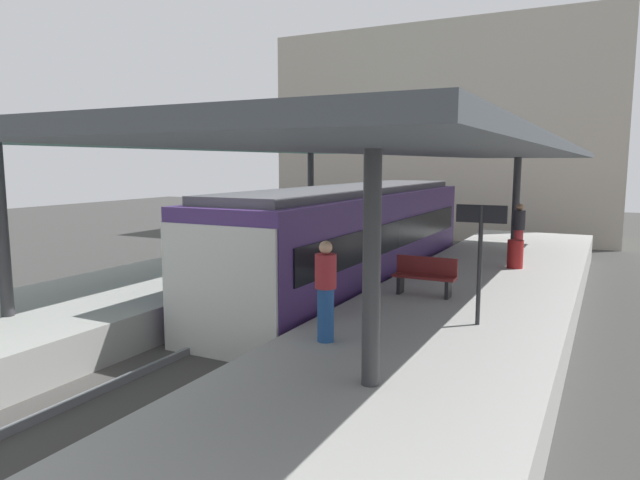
{
  "coord_description": "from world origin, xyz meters",
  "views": [
    {
      "loc": [
        6.53,
        -11.73,
        3.96
      ],
      "look_at": [
        -0.47,
        1.97,
        1.86
      ],
      "focal_mm": 31.9,
      "sensor_mm": 36.0,
      "label": 1
    }
  ],
  "objects_px": {
    "commuter_train": "(352,241)",
    "passenger_mid_platform": "(519,230)",
    "platform_sign": "(481,237)",
    "passenger_near_bench": "(326,290)",
    "platform_bench": "(425,275)",
    "litter_bin": "(515,254)"
  },
  "relations": [
    {
      "from": "platform_bench",
      "to": "litter_bin",
      "type": "xyz_separation_m",
      "value": [
        1.31,
        4.4,
        -0.06
      ]
    },
    {
      "from": "platform_sign",
      "to": "passenger_near_bench",
      "type": "bearing_deg",
      "value": -133.68
    },
    {
      "from": "platform_sign",
      "to": "passenger_near_bench",
      "type": "distance_m",
      "value": 3.07
    },
    {
      "from": "platform_sign",
      "to": "passenger_near_bench",
      "type": "height_order",
      "value": "platform_sign"
    },
    {
      "from": "platform_sign",
      "to": "commuter_train",
      "type": "bearing_deg",
      "value": 135.28
    },
    {
      "from": "passenger_near_bench",
      "to": "platform_bench",
      "type": "bearing_deg",
      "value": 82.86
    },
    {
      "from": "passenger_near_bench",
      "to": "commuter_train",
      "type": "bearing_deg",
      "value": 110.21
    },
    {
      "from": "commuter_train",
      "to": "passenger_mid_platform",
      "type": "relative_size",
      "value": 7.45
    },
    {
      "from": "commuter_train",
      "to": "passenger_mid_platform",
      "type": "bearing_deg",
      "value": 41.77
    },
    {
      "from": "litter_bin",
      "to": "commuter_train",
      "type": "bearing_deg",
      "value": -156.92
    },
    {
      "from": "platform_bench",
      "to": "passenger_mid_platform",
      "type": "xyz_separation_m",
      "value": [
        1.13,
        6.22,
        0.42
      ]
    },
    {
      "from": "platform_bench",
      "to": "passenger_near_bench",
      "type": "relative_size",
      "value": 0.82
    },
    {
      "from": "commuter_train",
      "to": "passenger_mid_platform",
      "type": "height_order",
      "value": "commuter_train"
    },
    {
      "from": "passenger_mid_platform",
      "to": "commuter_train",
      "type": "bearing_deg",
      "value": -138.23
    },
    {
      "from": "commuter_train",
      "to": "platform_bench",
      "type": "xyz_separation_m",
      "value": [
        2.93,
        -2.6,
        -0.26
      ]
    },
    {
      "from": "platform_sign",
      "to": "litter_bin",
      "type": "distance_m",
      "value": 6.37
    },
    {
      "from": "commuter_train",
      "to": "platform_bench",
      "type": "relative_size",
      "value": 9.1
    },
    {
      "from": "passenger_mid_platform",
      "to": "litter_bin",
      "type": "bearing_deg",
      "value": -84.41
    },
    {
      "from": "platform_sign",
      "to": "platform_bench",
      "type": "bearing_deg",
      "value": 130.11
    },
    {
      "from": "litter_bin",
      "to": "passenger_near_bench",
      "type": "height_order",
      "value": "passenger_near_bench"
    },
    {
      "from": "platform_bench",
      "to": "passenger_near_bench",
      "type": "bearing_deg",
      "value": -97.14
    },
    {
      "from": "commuter_train",
      "to": "passenger_mid_platform",
      "type": "xyz_separation_m",
      "value": [
        4.06,
        3.63,
        0.16
      ]
    }
  ]
}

